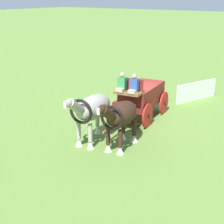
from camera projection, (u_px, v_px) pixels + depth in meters
ground_plane at (141, 118)px, 17.66m from camera, size 220.00×220.00×0.00m
show_wagon at (141, 97)px, 17.14m from camera, size 5.80×2.13×2.62m
draft_horse_near at (120, 116)px, 13.78m from camera, size 2.97×1.25×2.24m
draft_horse_off at (92, 109)px, 14.32m from camera, size 3.23×1.32×2.33m
sponsor_banner at (197, 91)px, 20.41m from camera, size 3.04×1.11×1.10m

